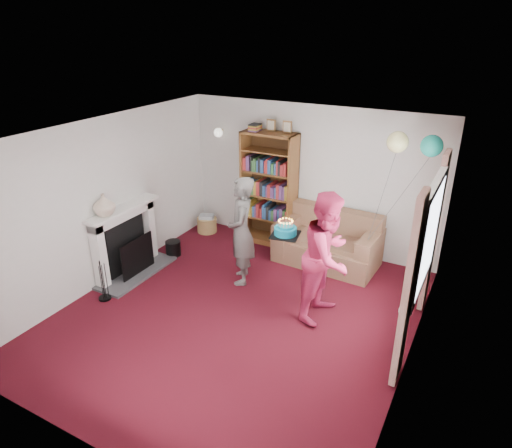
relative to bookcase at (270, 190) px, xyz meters
The scene contains 16 objects.
ground 2.59m from the bookcase, 73.70° to the right, with size 5.00×5.00×0.00m, color #37080E.
wall_back 0.75m from the bookcase, 17.09° to the left, with size 4.50×0.02×2.50m, color silver.
wall_left 2.81m from the bookcase, 124.56° to the right, with size 0.02×5.00×2.50m, color silver.
wall_right 3.74m from the bookcase, 38.14° to the right, with size 0.02×5.00×2.50m, color silver.
ceiling 2.84m from the bookcase, 73.70° to the right, with size 4.50×5.00×0.01m, color white.
fireplace 2.59m from the bookcase, 123.82° to the right, with size 0.55×1.80×1.12m.
window_bay 3.35m from the bookcase, 30.61° to the right, with size 0.14×2.02×2.20m.
wall_sconce 1.40m from the bookcase, behind, with size 0.16×0.23×0.16m.
bookcase is the anchor object (origin of this frame).
sofa 1.41m from the bookcase, 10.83° to the right, with size 1.65×0.87×0.87m.
wicker_basket 1.50m from the bookcase, 169.92° to the right, with size 0.37×0.37×0.34m.
person_striped 1.49m from the bookcase, 79.67° to the right, with size 0.61×0.40×1.68m, color black.
person_magenta 2.42m from the bookcase, 44.83° to the right, with size 0.87×0.67×1.78m, color #C52753.
birthday_cake 2.07m from the bookcase, 57.41° to the right, with size 0.36×0.36×0.22m.
balloons 2.77m from the bookcase, 12.94° to the right, with size 0.86×0.29×1.71m.
mantel_vase 2.86m from the bookcase, 120.53° to the right, with size 0.31×0.31×0.33m, color beige.
Camera 1 is at (2.72, -4.50, 3.71)m, focal length 32.00 mm.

